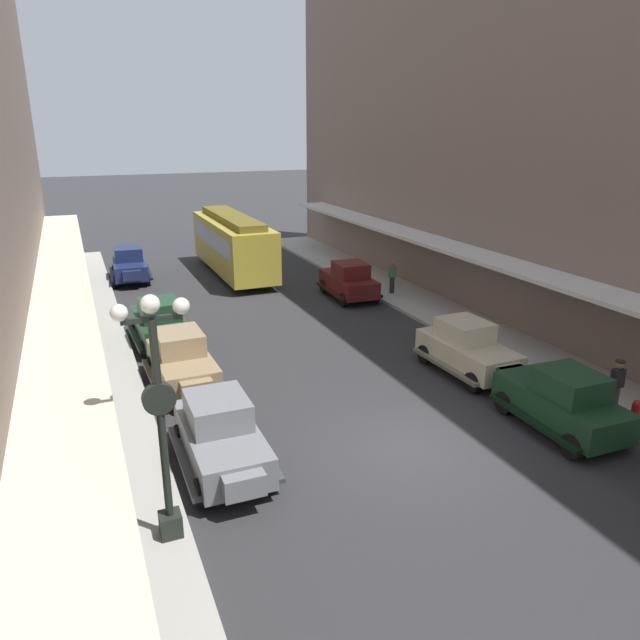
% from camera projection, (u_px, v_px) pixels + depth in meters
% --- Properties ---
extents(ground_plane, '(200.00, 200.00, 0.00)m').
position_uv_depth(ground_plane, '(407.00, 449.00, 15.78)').
color(ground_plane, '#2D2D30').
extents(sidewalk_left, '(3.00, 60.00, 0.15)m').
position_uv_depth(sidewalk_left, '(111.00, 514.00, 13.00)').
color(sidewalk_left, '#A8A59E').
rests_on(sidewalk_left, ground).
extents(sidewalk_right, '(3.00, 60.00, 0.15)m').
position_uv_depth(sidewalk_right, '(614.00, 398.00, 18.52)').
color(sidewalk_right, '#A8A59E').
rests_on(sidewalk_right, ground).
extents(parked_car_0, '(2.31, 4.32, 1.84)m').
position_uv_depth(parked_car_0, '(129.00, 264.00, 32.64)').
color(parked_car_0, '#19234C').
rests_on(parked_car_0, ground).
extents(parked_car_1, '(2.22, 4.29, 1.84)m').
position_uv_depth(parked_car_1, '(562.00, 399.00, 16.49)').
color(parked_car_1, '#193D23').
rests_on(parked_car_1, ground).
extents(parked_car_2, '(2.30, 4.31, 1.84)m').
position_uv_depth(parked_car_2, '(349.00, 280.00, 29.34)').
color(parked_car_2, '#591919').
rests_on(parked_car_2, ground).
extents(parked_car_3, '(2.24, 4.30, 1.84)m').
position_uv_depth(parked_car_3, '(159.00, 321.00, 23.08)').
color(parked_car_3, '#193D23').
rests_on(parked_car_3, ground).
extents(parked_car_4, '(2.21, 4.29, 1.84)m').
position_uv_depth(parked_car_4, '(182.00, 359.00, 19.29)').
color(parked_car_4, '#997F5B').
rests_on(parked_car_4, ground).
extents(parked_car_5, '(2.24, 4.30, 1.84)m').
position_uv_depth(parked_car_5, '(467.00, 347.00, 20.37)').
color(parked_car_5, beige).
rests_on(parked_car_5, ground).
extents(parked_car_7, '(2.17, 4.27, 1.84)m').
position_uv_depth(parked_car_7, '(221.00, 434.00, 14.64)').
color(parked_car_7, slate).
rests_on(parked_car_7, ground).
extents(streetcar, '(2.54, 9.60, 3.46)m').
position_uv_depth(streetcar, '(233.00, 242.00, 33.65)').
color(streetcar, gold).
rests_on(streetcar, ground).
extents(lamp_post_with_clock, '(1.42, 0.44, 5.16)m').
position_uv_depth(lamp_post_with_clock, '(160.00, 411.00, 11.36)').
color(lamp_post_with_clock, black).
rests_on(lamp_post_with_clock, sidewalk_left).
extents(fire_hydrant, '(0.24, 0.24, 0.82)m').
position_uv_depth(fire_hydrant, '(635.00, 413.00, 16.51)').
color(fire_hydrant, '#B21E19').
rests_on(fire_hydrant, sidewalk_right).
extents(pedestrian_0, '(0.36, 0.24, 1.64)m').
position_uv_depth(pedestrian_0, '(92.00, 333.00, 21.61)').
color(pedestrian_0, '#4C4238').
rests_on(pedestrian_0, sidewalk_left).
extents(pedestrian_1, '(0.36, 0.28, 1.67)m').
position_uv_depth(pedestrian_1, '(616.00, 387.00, 17.13)').
color(pedestrian_1, '#4C4238').
rests_on(pedestrian_1, sidewalk_right).
extents(pedestrian_2, '(0.36, 0.24, 1.64)m').
position_uv_depth(pedestrian_2, '(392.00, 277.00, 29.70)').
color(pedestrian_2, '#2D2D33').
rests_on(pedestrian_2, sidewalk_right).
extents(pedestrian_3, '(0.36, 0.24, 1.64)m').
position_uv_depth(pedestrian_3, '(69.00, 365.00, 18.70)').
color(pedestrian_3, '#2D2D33').
rests_on(pedestrian_3, sidewalk_left).
extents(pedestrian_4, '(0.36, 0.24, 1.64)m').
position_uv_depth(pedestrian_4, '(68.00, 337.00, 21.26)').
color(pedestrian_4, '#2D2D33').
rests_on(pedestrian_4, sidewalk_left).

